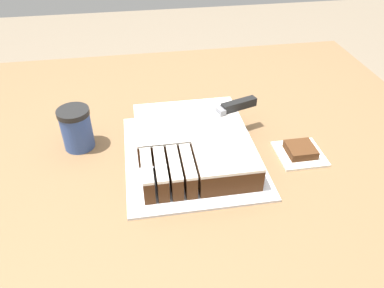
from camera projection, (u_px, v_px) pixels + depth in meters
name	position (u px, v px, depth m)	size (l,w,h in m)	color
countertop	(184.00, 246.00, 1.26)	(1.40, 1.10, 0.91)	brown
cake_board	(192.00, 155.00, 0.91)	(0.32, 0.37, 0.01)	silver
cake	(193.00, 143.00, 0.90)	(0.26, 0.31, 0.06)	#472814
knife	(224.00, 110.00, 0.94)	(0.30, 0.12, 0.02)	silver
coffee_cup	(76.00, 128.00, 0.92)	(0.08, 0.08, 0.11)	#334C8C
paper_napkin	(300.00, 154.00, 0.92)	(0.11, 0.11, 0.01)	white
brownie	(301.00, 150.00, 0.91)	(0.07, 0.07, 0.02)	#472814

